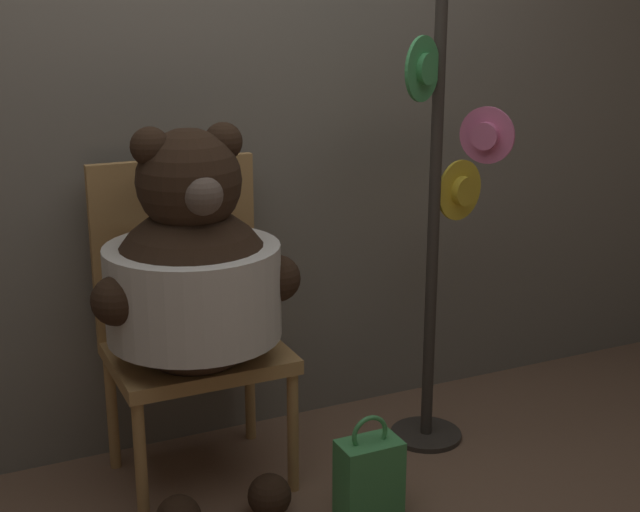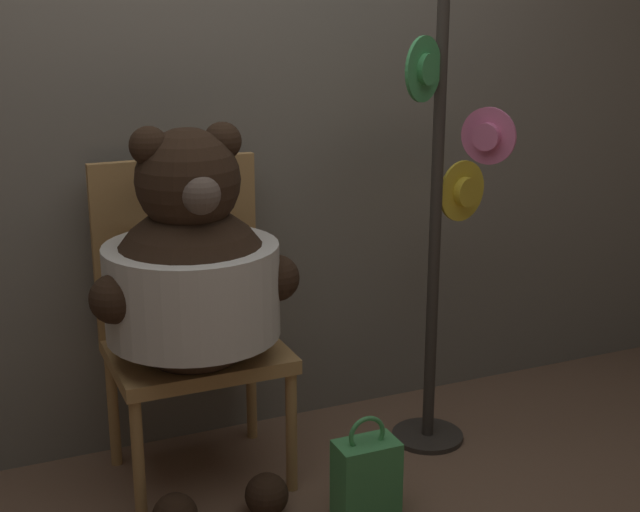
% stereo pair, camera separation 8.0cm
% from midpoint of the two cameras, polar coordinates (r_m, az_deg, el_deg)
% --- Properties ---
extents(wall_back, '(8.00, 0.10, 2.24)m').
position_cam_midpoint_polar(wall_back, '(3.35, -7.45, 6.54)').
color(wall_back, slate).
rests_on(wall_back, ground_plane).
extents(chair, '(0.60, 0.48, 1.13)m').
position_cam_midpoint_polar(chair, '(3.19, -7.73, -3.59)').
color(chair, '#B2844C').
rests_on(chair, ground_plane).
extents(teddy_bear, '(0.70, 0.62, 1.29)m').
position_cam_midpoint_polar(teddy_bear, '(2.97, -7.40, -1.52)').
color(teddy_bear, black).
rests_on(teddy_bear, ground_plane).
extents(hat_display_rack, '(0.45, 0.38, 1.72)m').
position_cam_midpoint_polar(hat_display_rack, '(3.30, 8.60, 1.69)').
color(hat_display_rack, '#332D28').
rests_on(hat_display_rack, ground_plane).
extents(handbag_on_ground, '(0.21, 0.13, 0.37)m').
position_cam_midpoint_polar(handbag_on_ground, '(3.05, 3.75, -13.97)').
color(handbag_on_ground, '#479E56').
rests_on(handbag_on_ground, ground_plane).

